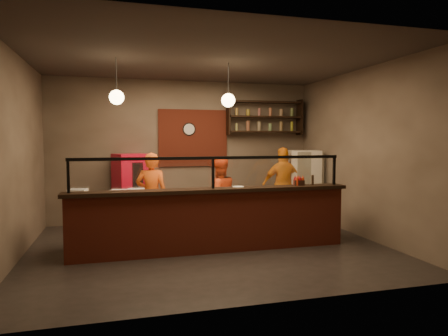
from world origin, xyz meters
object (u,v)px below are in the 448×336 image
object	(u,v)px
cook_mid	(219,196)
condiment_caddy	(299,183)
fridge	(304,186)
red_cooler	(131,190)
cook_right	(284,186)
pizza_dough	(182,194)
pepper_mill	(313,180)
cook_left	(152,196)
wall_clock	(189,129)

from	to	relation	value
cook_mid	condiment_caddy	size ratio (longest dim) A/B	9.16
condiment_caddy	fridge	bearing A→B (deg)	61.15
red_cooler	fridge	bearing A→B (deg)	-27.93
cook_right	pizza_dough	bearing A→B (deg)	32.26
fridge	condiment_caddy	world-z (taller)	fridge
cook_mid	pepper_mill	distance (m)	1.84
pizza_dough	condiment_caddy	bearing A→B (deg)	-15.88
cook_mid	pizza_dough	world-z (taller)	cook_mid
red_cooler	condiment_caddy	distance (m)	3.69
cook_left	cook_right	xyz separation A→B (m)	(2.95, 0.62, 0.04)
cook_left	condiment_caddy	xyz separation A→B (m)	(2.46, -1.14, 0.30)
cook_mid	cook_right	world-z (taller)	cook_right
cook_mid	condiment_caddy	xyz separation A→B (m)	(1.18, -1.05, 0.35)
cook_mid	cook_right	bearing A→B (deg)	-166.31
cook_mid	red_cooler	distance (m)	2.10
cook_left	pepper_mill	bearing A→B (deg)	169.73
red_cooler	pizza_dough	distance (m)	2.01
fridge	pizza_dough	bearing A→B (deg)	-140.18
pizza_dough	pepper_mill	world-z (taller)	pepper_mill
condiment_caddy	pepper_mill	size ratio (longest dim) A/B	0.92
fridge	red_cooler	world-z (taller)	fridge
pizza_dough	pepper_mill	size ratio (longest dim) A/B	2.94
cook_left	cook_mid	world-z (taller)	cook_left
cook_mid	red_cooler	world-z (taller)	red_cooler
fridge	condiment_caddy	size ratio (longest dim) A/B	9.74
wall_clock	cook_mid	xyz separation A→B (m)	(0.28, -1.66, -1.34)
pepper_mill	condiment_caddy	bearing A→B (deg)	160.74
wall_clock	cook_right	size ratio (longest dim) A/B	0.18
cook_left	red_cooler	bearing A→B (deg)	-61.31
cook_right	fridge	world-z (taller)	cook_right
fridge	pepper_mill	world-z (taller)	fridge
cook_left	pizza_dough	distance (m)	0.76
cook_left	condiment_caddy	bearing A→B (deg)	169.27
fridge	pepper_mill	bearing A→B (deg)	-96.29
pizza_dough	condiment_caddy	world-z (taller)	condiment_caddy
cook_left	fridge	size ratio (longest dim) A/B	1.00
cook_left	pizza_dough	size ratio (longest dim) A/B	3.05
pepper_mill	cook_right	bearing A→B (deg)	81.86
wall_clock	red_cooler	xyz separation A→B (m)	(-1.32, -0.31, -1.32)
cook_right	pepper_mill	xyz separation A→B (m)	(-0.26, -1.84, 0.30)
cook_left	red_cooler	distance (m)	1.30
cook_mid	cook_right	size ratio (longest dim) A/B	0.90
cook_left	cook_mid	xyz separation A→B (m)	(1.28, -0.10, -0.05)
cook_left	pizza_dough	bearing A→B (deg)	143.76
cook_left	red_cooler	xyz separation A→B (m)	(-0.32, 1.25, -0.03)
cook_right	pepper_mill	bearing A→B (deg)	88.27
red_cooler	pizza_dough	xyz separation A→B (m)	(0.80, -1.83, 0.13)
cook_left	condiment_caddy	distance (m)	2.73
fridge	red_cooler	xyz separation A→B (m)	(-3.82, 0.52, -0.03)
fridge	condiment_caddy	distance (m)	2.17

